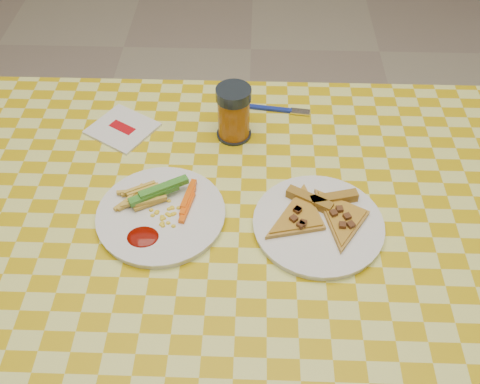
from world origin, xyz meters
The scene contains 9 objects.
ground centered at (0.00, 0.00, 0.00)m, with size 8.00×8.00×0.00m, color beige.
table centered at (0.00, 0.00, 0.68)m, with size 1.28×0.88×0.76m.
plate_left centered at (-0.15, 0.00, 0.76)m, with size 0.24×0.24×0.01m, color silver.
plate_right centered at (0.15, -0.02, 0.76)m, with size 0.24×0.24×0.01m, color silver.
fries_veggies centered at (-0.16, 0.01, 0.78)m, with size 0.18×0.16×0.04m.
pizza_slices centered at (0.15, -0.01, 0.78)m, with size 0.25×0.21×0.02m.
drink_glass centered at (-0.02, 0.24, 0.82)m, with size 0.08×0.08×0.12m.
napkin centered at (-0.27, 0.25, 0.76)m, with size 0.17×0.17×0.01m.
fork centered at (0.08, 0.33, 0.76)m, with size 0.14×0.03×0.01m.
Camera 1 is at (0.02, -0.65, 1.54)m, focal length 40.00 mm.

